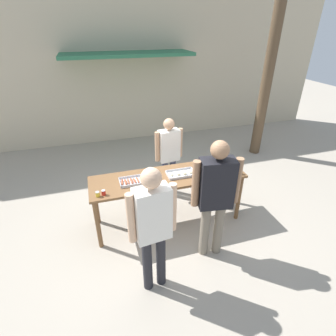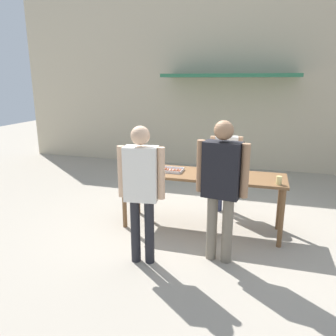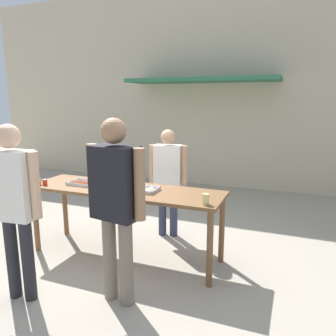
{
  "view_description": "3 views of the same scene",
  "coord_description": "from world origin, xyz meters",
  "views": [
    {
      "loc": [
        -1.04,
        -3.47,
        3.08
      ],
      "look_at": [
        0.0,
        0.0,
        1.06
      ],
      "focal_mm": 28.0,
      "sensor_mm": 36.0,
      "label": 1
    },
    {
      "loc": [
        0.84,
        -4.78,
        2.3
      ],
      "look_at": [
        -0.54,
        -0.01,
        0.96
      ],
      "focal_mm": 35.0,
      "sensor_mm": 36.0,
      "label": 2
    },
    {
      "loc": [
        1.95,
        -3.47,
        2.0
      ],
      "look_at": [
        0.26,
        0.82,
        1.03
      ],
      "focal_mm": 35.0,
      "sensor_mm": 36.0,
      "label": 3
    }
  ],
  "objects": [
    {
      "name": "serving_table",
      "position": [
        0.0,
        0.0,
        0.8
      ],
      "size": [
        2.5,
        0.72,
        0.91
      ],
      "color": "brown",
      "rests_on": "ground"
    },
    {
      "name": "beer_cup",
      "position": [
        1.11,
        -0.24,
        0.97
      ],
      "size": [
        0.08,
        0.08,
        0.12
      ],
      "color": "#DBC67A",
      "rests_on": "serving_table"
    },
    {
      "name": "food_tray_buns",
      "position": [
        0.22,
        -0.01,
        0.93
      ],
      "size": [
        0.46,
        0.27,
        0.06
      ],
      "color": "silver",
      "rests_on": "serving_table"
    },
    {
      "name": "condiment_jar_ketchup",
      "position": [
        -1.03,
        -0.24,
        0.95
      ],
      "size": [
        0.06,
        0.06,
        0.08
      ],
      "color": "#B22319",
      "rests_on": "serving_table"
    },
    {
      "name": "person_server_behind_table",
      "position": [
        0.26,
        0.82,
        0.95
      ],
      "size": [
        0.55,
        0.26,
        1.59
      ],
      "rotation": [
        0.0,
        0.0,
        0.13
      ],
      "color": "#333851",
      "rests_on": "ground"
    },
    {
      "name": "food_tray_sausages",
      "position": [
        -0.55,
        -0.01,
        0.92
      ],
      "size": [
        0.47,
        0.27,
        0.04
      ],
      "color": "silver",
      "rests_on": "serving_table"
    },
    {
      "name": "ground_plane",
      "position": [
        0.0,
        0.0,
        0.0
      ],
      "size": [
        24.0,
        24.0,
        0.0
      ],
      "primitive_type": "plane",
      "color": "#A39989"
    },
    {
      "name": "condiment_jar_mustard",
      "position": [
        -1.12,
        -0.25,
        0.95
      ],
      "size": [
        0.06,
        0.06,
        0.08
      ],
      "color": "gold",
      "rests_on": "serving_table"
    },
    {
      "name": "person_customer_holding_hotdog",
      "position": [
        -0.54,
        -1.2,
        1.07
      ],
      "size": [
        0.59,
        0.27,
        1.78
      ],
      "rotation": [
        0.0,
        0.0,
        3.25
      ],
      "color": "#232328",
      "rests_on": "ground"
    },
    {
      "name": "building_facade_back",
      "position": [
        0.0,
        3.98,
        2.26
      ],
      "size": [
        12.0,
        1.11,
        4.5
      ],
      "color": "beige",
      "rests_on": "ground"
    },
    {
      "name": "person_customer_with_cup",
      "position": [
        0.4,
        -0.88,
        1.1
      ],
      "size": [
        0.65,
        0.32,
        1.84
      ],
      "rotation": [
        0.0,
        0.0,
        2.99
      ],
      "color": "#756B5B",
      "rests_on": "ground"
    }
  ]
}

